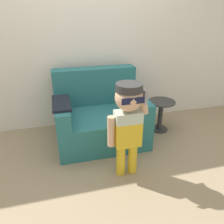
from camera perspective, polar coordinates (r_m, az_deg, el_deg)
ground_plane at (r=2.95m, az=-4.81°, el=-7.62°), size 10.00×10.00×0.00m
wall_back at (r=3.12m, az=-7.86°, el=19.50°), size 10.00×0.05×2.60m
armchair at (r=2.91m, az=-3.39°, el=-0.92°), size 1.14×0.91×0.89m
person_child at (r=2.08m, az=4.17°, el=-1.30°), size 0.41×0.31×1.00m
side_table at (r=3.17m, az=12.57°, el=-0.17°), size 0.38×0.38×0.45m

